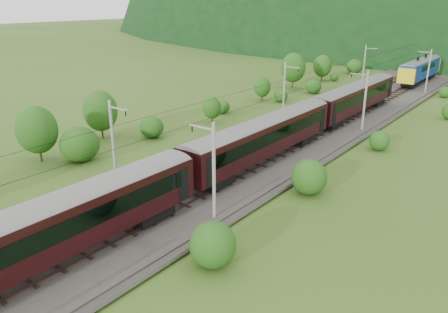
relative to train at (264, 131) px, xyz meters
The scene contains 14 objects.
ground 13.98m from the train, 100.28° to the right, with size 600.00×600.00×0.00m, color #36541A.
railbed 5.46m from the train, 126.62° to the right, with size 14.00×220.00×0.30m, color #38332D.
track_left 6.74m from the train, 146.06° to the right, with size 2.40×220.00×0.27m.
track_right 4.74m from the train, 90.00° to the right, with size 2.40×220.00×0.27m.
catenary_left 20.62m from the train, 114.42° to the left, with size 2.54×192.28×8.00m.
catenary_right 19.15m from the train, 78.79° to the left, with size 2.54×192.28×8.00m.
overhead_wires 5.18m from the train, 126.62° to the right, with size 4.83×198.00×0.03m.
mountain_ridge 311.82m from the train, 113.11° to the left, with size 336.00×280.00×132.00m, color black.
train is the anchor object (origin of this frame).
hazard_post_near 23.87m from the train, 97.28° to the left, with size 0.14×0.14×1.31m, color red.
hazard_post_far 16.95m from the train, 97.61° to the left, with size 0.15×0.15×1.37m, color red.
signal 43.48m from the train, 97.94° to the left, with size 0.25×0.25×2.30m.
vegetation_left 20.09m from the train, 151.28° to the left, with size 13.79×144.22×7.03m.
vegetation_right 12.39m from the train, 44.87° to the right, with size 7.23×103.85×2.99m.
Camera 1 is at (26.41, -24.74, 17.14)m, focal length 35.00 mm.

